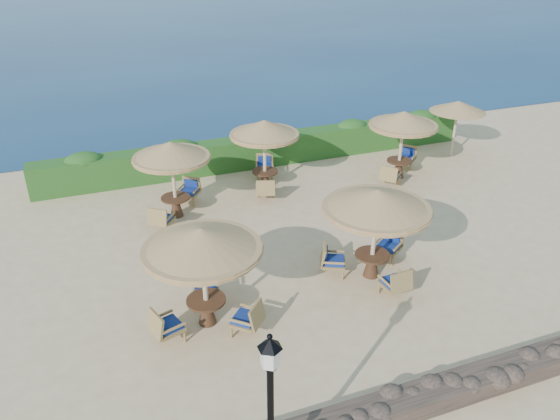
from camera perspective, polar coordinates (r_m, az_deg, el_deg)
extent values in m
plane|color=#DBBB8B|center=(16.81, 6.55, -3.91)|extent=(120.00, 120.00, 0.00)
plane|color=#0C274E|center=(83.42, -17.09, 20.10)|extent=(160.00, 160.00, 0.00)
cube|color=#1D4A17|center=(22.52, -1.67, 6.26)|extent=(18.00, 0.90, 1.20)
cube|color=brown|center=(12.64, 19.88, -16.51)|extent=(15.00, 0.65, 0.44)
cylinder|color=silver|center=(8.41, -1.06, -14.96)|extent=(0.30, 0.30, 0.36)
cone|color=black|center=(8.25, -1.07, -13.72)|extent=(0.40, 0.40, 0.18)
cylinder|color=beige|center=(24.33, 17.76, 7.83)|extent=(0.10, 0.10, 2.20)
cone|color=olive|center=(24.02, 18.12, 10.25)|extent=(2.30, 2.30, 0.45)
cylinder|color=beige|center=(13.15, -7.87, -7.49)|extent=(0.12, 0.12, 2.40)
cone|color=olive|center=(12.53, -8.21, -3.04)|extent=(2.85, 2.85, 0.55)
cylinder|color=olive|center=(12.67, -8.13, -4.13)|extent=(2.79, 2.79, 0.14)
cylinder|color=#482B19|center=(13.45, -7.73, -9.31)|extent=(0.96, 0.96, 0.06)
cone|color=#482B19|center=(13.66, -7.64, -10.49)|extent=(0.44, 0.44, 0.64)
cylinder|color=beige|center=(14.99, 9.79, -2.95)|extent=(0.12, 0.12, 2.40)
cone|color=olive|center=(14.45, 10.15, 1.10)|extent=(2.93, 2.93, 0.55)
cylinder|color=olive|center=(14.57, 10.06, 0.11)|extent=(2.87, 2.87, 0.14)
cylinder|color=#482B19|center=(15.26, 9.64, -4.64)|extent=(0.96, 0.96, 0.06)
cone|color=#482B19|center=(15.44, 9.54, -5.75)|extent=(0.44, 0.44, 0.64)
cylinder|color=beige|center=(18.33, -11.02, 2.74)|extent=(0.12, 0.12, 2.40)
cone|color=olive|center=(17.89, -11.35, 6.18)|extent=(2.54, 2.54, 0.55)
cylinder|color=olive|center=(17.99, -11.27, 5.35)|extent=(2.49, 2.49, 0.14)
cylinder|color=#482B19|center=(18.55, -10.88, 1.27)|extent=(0.96, 0.96, 0.06)
cone|color=#482B19|center=(18.70, -10.79, 0.31)|extent=(0.44, 0.44, 0.64)
cylinder|color=beige|center=(20.06, -1.61, 5.42)|extent=(0.12, 0.12, 2.40)
cone|color=olive|center=(19.65, -1.65, 8.61)|extent=(2.54, 2.54, 0.55)
cylinder|color=olive|center=(19.74, -1.64, 7.84)|extent=(2.48, 2.48, 0.14)
cylinder|color=#482B19|center=(20.26, -1.59, 4.05)|extent=(0.96, 0.96, 0.06)
cone|color=#482B19|center=(20.40, -1.58, 3.14)|extent=(0.44, 0.44, 0.64)
cylinder|color=beige|center=(21.54, 12.50, 6.33)|extent=(0.12, 0.12, 2.40)
cone|color=olive|center=(21.17, 12.82, 9.32)|extent=(2.61, 2.61, 0.55)
cylinder|color=olive|center=(21.25, 12.74, 8.60)|extent=(2.56, 2.56, 0.14)
cylinder|color=#482B19|center=(21.73, 12.36, 5.05)|extent=(0.96, 0.96, 0.06)
cone|color=#482B19|center=(21.86, 12.27, 4.20)|extent=(0.44, 0.44, 0.64)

